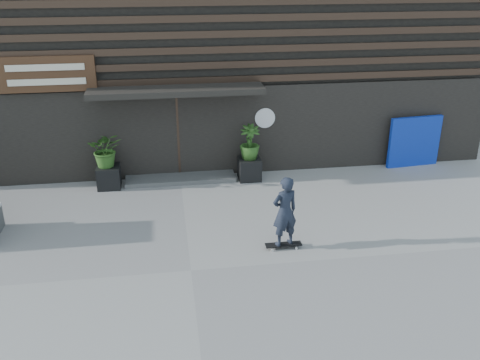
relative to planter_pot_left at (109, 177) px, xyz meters
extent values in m
plane|color=gray|center=(1.90, -4.40, -0.30)|extent=(80.00, 80.00, 0.00)
cube|color=#4B4B49|center=(1.90, 0.20, -0.24)|extent=(3.00, 0.80, 0.12)
cube|color=black|center=(0.00, 0.00, 0.00)|extent=(0.60, 0.60, 0.60)
imported|color=#2D591E|center=(0.00, 0.00, 0.78)|extent=(0.86, 0.75, 0.96)
cube|color=black|center=(3.80, 0.00, 0.00)|extent=(0.60, 0.60, 0.60)
imported|color=#2D591E|center=(3.80, 0.00, 0.78)|extent=(0.54, 0.54, 0.96)
cube|color=#0C29A8|center=(8.70, 0.30, 0.45)|extent=(1.59, 0.28, 1.49)
cube|color=black|center=(1.90, 5.60, 3.70)|extent=(18.00, 10.00, 8.00)
cube|color=black|center=(1.90, 0.54, 0.95)|extent=(18.00, 0.12, 2.50)
cube|color=#38281E|center=(1.90, 0.48, 2.40)|extent=(17.60, 0.08, 0.18)
cube|color=#38281E|center=(1.90, 0.48, 2.79)|extent=(17.60, 0.08, 0.18)
cube|color=#38281E|center=(1.90, 0.48, 3.18)|extent=(17.60, 0.08, 0.18)
cube|color=#38281E|center=(1.90, 0.48, 3.58)|extent=(17.60, 0.08, 0.18)
cube|color=#38281E|center=(1.90, 0.48, 3.97)|extent=(17.60, 0.08, 0.18)
cube|color=#38281E|center=(1.90, 0.48, 4.36)|extent=(17.60, 0.08, 0.18)
cube|color=black|center=(1.90, 0.10, 2.25)|extent=(4.50, 1.00, 0.15)
cube|color=black|center=(1.90, 0.70, 0.85)|extent=(2.40, 0.30, 2.30)
cube|color=#38281E|center=(1.90, 0.52, 0.85)|extent=(0.06, 0.10, 2.30)
cube|color=#472B19|center=(-1.30, 0.40, 2.70)|extent=(2.40, 0.10, 0.90)
cube|color=beige|center=(-1.30, 0.33, 2.88)|extent=(1.90, 0.02, 0.16)
cube|color=beige|center=(-1.30, 0.33, 2.52)|extent=(1.90, 0.02, 0.16)
cylinder|color=white|center=(4.30, 0.46, 1.30)|extent=(0.56, 0.03, 0.56)
cube|color=black|center=(3.91, -3.81, -0.21)|extent=(0.78, 0.20, 0.02)
cylinder|color=beige|center=(3.65, -3.91, -0.27)|extent=(0.06, 0.03, 0.06)
cylinder|color=#B3B2AE|center=(3.65, -3.71, -0.27)|extent=(0.06, 0.03, 0.06)
cylinder|color=#BCBCB6|center=(4.17, -3.91, -0.27)|extent=(0.06, 0.03, 0.06)
cylinder|color=#A2A19D|center=(4.17, -3.71, -0.27)|extent=(0.06, 0.03, 0.06)
imported|color=black|center=(3.91, -3.81, 0.57)|extent=(0.65, 0.51, 1.54)
camera|label=1|loc=(1.55, -13.40, 5.49)|focal=39.75mm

